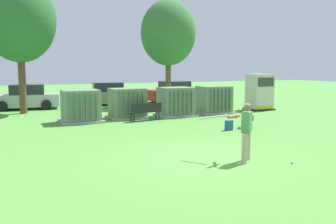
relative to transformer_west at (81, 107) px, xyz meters
name	(u,v)px	position (x,y,z in m)	size (l,w,h in m)	color
ground_plane	(202,158)	(2.06, -8.81, -0.79)	(96.00, 96.00, 0.00)	#51933D
transformer_west	(81,107)	(0.00, 0.00, 0.00)	(2.10, 1.70, 1.62)	#9E9B93
transformer_mid_west	(127,104)	(2.56, 0.41, 0.00)	(2.10, 1.70, 1.62)	#9E9B93
transformer_mid_east	(176,102)	(5.32, 0.16, 0.00)	(2.10, 1.70, 1.62)	#9E9B93
transformer_east	(214,100)	(7.91, 0.32, 0.00)	(2.10, 1.70, 1.62)	#9E9B93
generator_enclosure	(259,92)	(11.48, 0.69, 0.35)	(1.60, 1.40, 2.30)	#262626
park_bench	(146,110)	(3.15, -0.88, -0.25)	(1.84, 0.77, 0.92)	black
batter	(245,129)	(2.99, -9.68, 0.19)	(1.28, 1.35, 1.74)	tan
sports_ball	(292,162)	(4.13, -10.46, -0.74)	(0.09, 0.09, 0.09)	white
seated_spectator	(248,119)	(6.72, -4.71, -0.41)	(0.69, 0.77, 0.96)	#282D4C
backpack	(229,125)	(5.50, -4.99, -0.57)	(0.35, 0.30, 0.44)	#264C8C
tree_left	(19,20)	(-2.50, 4.82, 4.66)	(4.16, 4.16, 7.94)	brown
tree_center_left	(168,33)	(7.34, 5.81, 4.33)	(3.91, 3.91, 7.47)	brown
parked_car_leftmost	(26,98)	(-2.26, 7.11, -0.04)	(4.34, 2.22, 1.62)	#B2B2B7
parked_car_left_of_center	(106,94)	(3.22, 7.64, -0.04)	(4.38, 2.31, 1.62)	gray
parked_car_right_of_center	(173,92)	(8.61, 7.69, -0.04)	(4.38, 2.32, 1.62)	maroon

